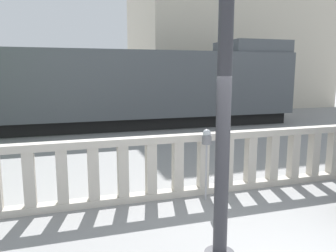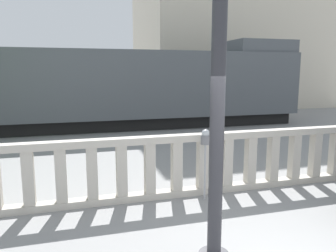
# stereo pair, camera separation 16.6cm
# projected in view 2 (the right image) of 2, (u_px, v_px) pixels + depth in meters

# --- Properties ---
(balustrade) EXTENTS (14.75, 0.24, 1.29)m
(balustrade) POSITION_uv_depth(u_px,v_px,m) (190.00, 165.00, 6.77)
(balustrade) COLOR #BCB5A8
(balustrade) RESTS_ON ground
(parking_meter) EXTENTS (0.19, 0.19, 1.44)m
(parking_meter) POSITION_uv_depth(u_px,v_px,m) (205.00, 143.00, 6.42)
(parking_meter) COLOR #99999E
(parking_meter) RESTS_ON ground
(train_near) EXTENTS (23.68, 3.09, 4.06)m
(train_near) POSITION_uv_depth(u_px,v_px,m) (45.00, 89.00, 14.06)
(train_near) COLOR black
(train_near) RESTS_ON ground
(building_block) EXTENTS (13.57, 9.11, 13.58)m
(building_block) POSITION_uv_depth(u_px,v_px,m) (231.00, 16.00, 25.06)
(building_block) COLOR beige
(building_block) RESTS_ON ground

